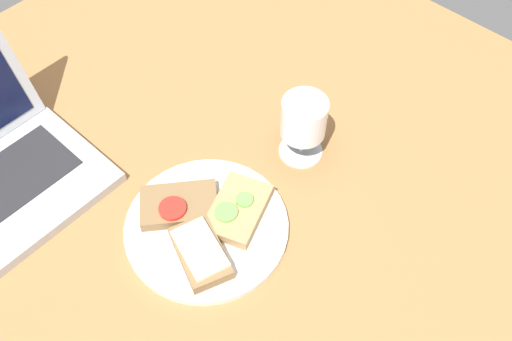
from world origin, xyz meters
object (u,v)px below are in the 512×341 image
at_px(plate, 207,227).
at_px(wine_glass, 304,120).
at_px(sandwich_with_tomato, 179,205).
at_px(sandwich_with_cheese, 201,252).
at_px(sandwich_with_cucumber, 238,209).

bearing_deg(plate, wine_glass, -2.25).
xyz_separation_m(sandwich_with_tomato, wine_glass, (0.22, -0.06, 0.06)).
xyz_separation_m(sandwich_with_cheese, sandwich_with_cucumber, (0.09, 0.01, -0.00)).
distance_m(sandwich_with_tomato, wine_glass, 0.24).
relative_size(plate, sandwich_with_tomato, 1.83).
bearing_deg(wine_glass, plate, 177.75).
bearing_deg(sandwich_with_cucumber, sandwich_with_cheese, -172.69).
bearing_deg(sandwich_with_cucumber, wine_glass, 4.08).
height_order(sandwich_with_cheese, wine_glass, wine_glass).
xyz_separation_m(plate, sandwich_with_cucumber, (0.05, -0.02, 0.02)).
xyz_separation_m(sandwich_with_tomato, sandwich_with_cheese, (-0.03, -0.08, 0.00)).
bearing_deg(plate, sandwich_with_cucumber, -22.84).
bearing_deg(sandwich_with_cucumber, plate, 157.16).
bearing_deg(sandwich_with_tomato, sandwich_with_cheese, -112.32).
bearing_deg(sandwich_with_cheese, sandwich_with_tomato, 67.68).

